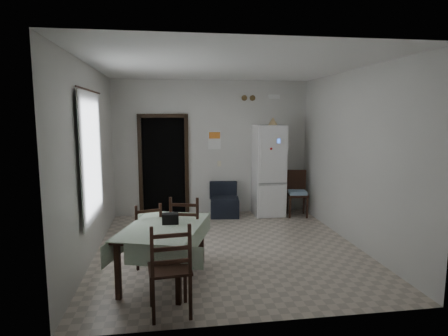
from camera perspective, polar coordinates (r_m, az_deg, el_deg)
name	(u,v)px	position (r m, az deg, el deg)	size (l,w,h in m)	color
ground	(228,248)	(6.26, 0.68, -12.05)	(4.50, 4.50, 0.00)	#B2A392
ceiling	(229,66)	(5.93, 0.73, 15.31)	(4.20, 4.50, 0.02)	white
wall_back	(212,148)	(8.14, -1.80, 3.10)	(4.20, 0.02, 2.90)	silver
wall_front	(264,186)	(3.74, 6.18, -2.80)	(4.20, 0.02, 2.90)	silver
wall_left	(91,162)	(5.96, -19.65, 0.82)	(0.02, 4.50, 2.90)	silver
wall_right	(353,158)	(6.59, 19.07, 1.49)	(0.02, 4.50, 2.90)	silver
doorway	(164,165)	(8.33, -9.15, 0.42)	(1.06, 0.52, 2.22)	black
window_recess	(84,157)	(5.77, -20.56, 1.55)	(0.10, 1.20, 1.60)	silver
curtain	(92,157)	(5.74, -19.49, 1.58)	(0.02, 1.45, 1.85)	silver
curtain_rod	(89,90)	(5.72, -19.84, 11.08)	(0.02, 0.02, 1.60)	black
calendar	(215,140)	(8.12, -1.45, 4.30)	(0.28, 0.02, 0.40)	white
calendar_image	(215,135)	(8.11, -1.45, 5.00)	(0.24, 0.01, 0.14)	orange
light_switch	(219,164)	(8.18, -0.74, 0.67)	(0.08, 0.02, 0.12)	beige
vent_left	(244,98)	(8.21, 3.12, 10.61)	(0.12, 0.12, 0.03)	brown
vent_right	(252,98)	(8.25, 4.36, 10.59)	(0.12, 0.12, 0.03)	brown
emergency_light	(274,97)	(8.34, 7.61, 10.72)	(0.25, 0.07, 0.09)	white
fridge	(269,170)	(8.11, 6.84, -0.37)	(0.63, 0.63, 1.95)	white
tan_cone	(273,121)	(8.03, 7.47, 7.09)	(0.20, 0.20, 0.16)	tan
navy_seat	(225,200)	(8.02, 0.10, -4.85)	(0.60, 0.58, 0.72)	black
corner_chair	(297,194)	(8.16, 11.11, -3.87)	(0.42, 0.42, 0.97)	black
dining_table	(164,253)	(5.08, -9.09, -12.65)	(0.92, 1.40, 0.73)	#AFC4A8
black_bag	(170,219)	(5.03, -8.19, -7.63)	(0.21, 0.13, 0.14)	black
dining_chair_far_left	(147,233)	(5.59, -11.71, -9.71)	(0.40, 0.40, 0.92)	black
dining_chair_far_right	(187,229)	(5.50, -5.63, -9.31)	(0.44, 0.44, 1.03)	black
dining_chair_near_head	(170,267)	(4.22, -8.29, -14.75)	(0.45, 0.45, 1.05)	black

